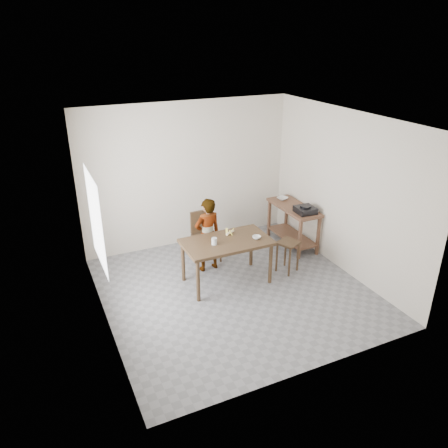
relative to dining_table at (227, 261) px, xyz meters
name	(u,v)px	position (x,y,z in m)	size (l,w,h in m)	color
floor	(234,291)	(0.00, -0.30, -0.40)	(4.00, 4.00, 0.04)	slate
ceiling	(236,118)	(0.00, -0.30, 2.35)	(4.00, 4.00, 0.04)	white
wall_back	(187,175)	(0.00, 1.72, 0.98)	(4.00, 0.04, 2.70)	silver
wall_front	(317,277)	(0.00, -2.32, 0.98)	(4.00, 0.04, 2.70)	silver
wall_left	(96,237)	(-2.02, -0.30, 0.98)	(0.04, 4.00, 2.70)	silver
wall_right	(345,193)	(2.02, -0.30, 0.98)	(0.04, 4.00, 2.70)	silver
window_pane	(96,221)	(-1.97, -0.10, 1.12)	(0.02, 1.10, 1.30)	white
dining_table	(227,261)	(0.00, 0.00, 0.00)	(1.40, 0.80, 0.75)	#422F1C
prep_counter	(293,226)	(1.72, 0.70, 0.03)	(0.50, 1.20, 0.80)	brown
child	(208,235)	(-0.11, 0.51, 0.28)	(0.48, 0.31, 1.30)	white
dining_chair	(207,237)	(0.00, 0.83, 0.07)	(0.43, 0.43, 0.89)	#422F1C
stool	(287,256)	(1.09, -0.12, -0.10)	(0.31, 0.31, 0.55)	#422F1C
glass_tumbler	(214,241)	(-0.23, -0.03, 0.43)	(0.09, 0.09, 0.11)	silver
small_bowl	(257,237)	(0.47, -0.13, 0.40)	(0.14, 0.14, 0.04)	silver
banana	(230,232)	(0.16, 0.20, 0.41)	(0.19, 0.13, 0.07)	#F8D551
serving_bowl	(283,198)	(1.71, 1.09, 0.45)	(0.20, 0.20, 0.05)	silver
gas_burner	(305,210)	(1.72, 0.34, 0.48)	(0.33, 0.33, 0.11)	black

